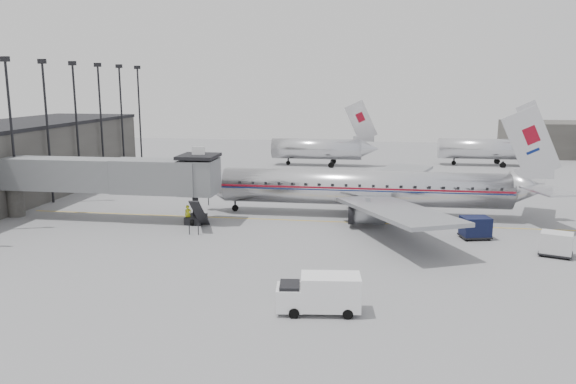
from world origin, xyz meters
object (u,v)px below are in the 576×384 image
object	(u,v)px
service_van	(320,293)
baggage_cart_navy	(475,227)
baggage_cart_white	(556,244)
ramp_worker	(188,215)
airliner	(371,188)

from	to	relation	value
service_van	baggage_cart_navy	distance (m)	20.70
service_van	baggage_cart_white	xyz separation A→B (m)	(16.54, 13.23, -0.20)
baggage_cart_navy	ramp_worker	xyz separation A→B (m)	(-25.27, 1.00, -0.09)
baggage_cart_white	service_van	bearing A→B (deg)	-121.37
airliner	baggage_cart_white	size ratio (longest dim) A/B	12.45
baggage_cart_navy	ramp_worker	size ratio (longest dim) A/B	1.52
airliner	service_van	distance (m)	24.49
baggage_cart_white	ramp_worker	xyz separation A→B (m)	(-30.45, 5.07, -0.07)
airliner	baggage_cart_navy	size ratio (longest dim) A/B	12.70
airliner	service_van	world-z (taller)	airliner
airliner	baggage_cart_white	world-z (taller)	airliner
baggage_cart_white	ramp_worker	distance (m)	30.87
baggage_cart_white	baggage_cart_navy	bearing A→B (deg)	161.82
airliner	baggage_cart_white	xyz separation A→B (m)	(13.92, -11.07, -1.78)
baggage_cart_navy	ramp_worker	bearing A→B (deg)	164.22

